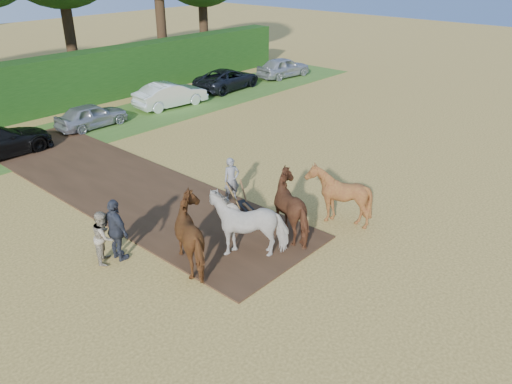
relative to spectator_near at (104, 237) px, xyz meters
The scene contains 7 objects.
ground 3.48m from the spectator_near, 56.64° to the right, with size 120.00×120.00×0.00m, color gold.
earth_strip 5.42m from the spectator_near, 51.20° to the left, with size 4.50×17.00×0.05m, color #472D1C.
grass_verge 11.36m from the spectator_near, 80.56° to the left, with size 50.00×5.00×0.03m, color #38601E.
spectator_near is the anchor object (origin of this frame).
spectator_far 0.40m from the spectator_near, 34.18° to the right, with size 1.14×0.48×1.95m, color #262A33.
plough_team 5.04m from the spectator_near, 35.10° to the right, with size 6.92×5.19×1.99m.
parked_cars 12.08m from the spectator_near, 69.80° to the left, with size 40.72×3.32×1.47m.
Camera 1 is at (-8.21, -8.76, 8.25)m, focal length 35.00 mm.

